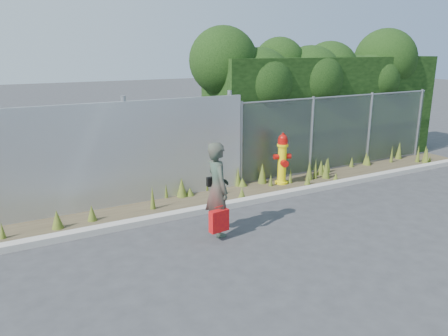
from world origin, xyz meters
TOP-DOWN VIEW (x-y plane):
  - ground at (0.00, 0.00)m, footprint 80.00×80.00m
  - curb at (0.00, 1.80)m, footprint 16.00×0.22m
  - weed_strip at (0.71, 2.53)m, footprint 16.00×1.31m
  - corrugated_fence at (-3.25, 3.01)m, footprint 8.50×0.21m
  - chainlink_fence at (4.25, 3.00)m, footprint 6.50×0.07m
  - hedge at (4.30, 3.98)m, footprint 7.86×2.03m
  - fire_hydrant at (1.98, 2.59)m, footprint 0.43×0.38m
  - woman at (-0.80, 0.74)m, footprint 0.48×0.66m
  - red_tote_bag at (-0.92, 0.46)m, footprint 0.35×0.13m
  - black_shoulder_bag at (-0.82, 0.88)m, footprint 0.22×0.09m

SIDE VIEW (x-z plane):
  - ground at x=0.00m, z-range 0.00..0.00m
  - curb at x=0.00m, z-range 0.00..0.12m
  - weed_strip at x=0.71m, z-range -0.12..0.41m
  - red_tote_bag at x=-0.92m, z-range 0.14..0.60m
  - fire_hydrant at x=1.98m, z-range -0.02..1.26m
  - woman at x=-0.80m, z-range 0.00..1.69m
  - black_shoulder_bag at x=-0.82m, z-range 0.86..1.03m
  - chainlink_fence at x=4.25m, z-range 0.01..2.06m
  - corrugated_fence at x=-3.25m, z-range -0.05..2.25m
  - hedge at x=4.30m, z-range 0.15..3.98m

